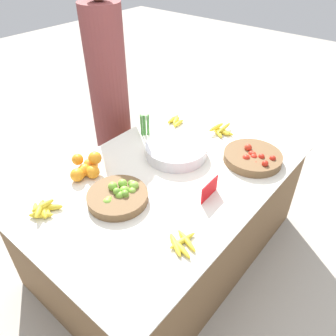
{
  "coord_description": "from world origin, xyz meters",
  "views": [
    {
      "loc": [
        -1.19,
        -0.99,
        1.89
      ],
      "look_at": [
        0.0,
        0.0,
        0.72
      ],
      "focal_mm": 35.0,
      "sensor_mm": 36.0,
      "label": 1
    }
  ],
  "objects_px": {
    "tomato_basket": "(253,157)",
    "price_sign": "(209,189)",
    "lime_bowl": "(119,196)",
    "metal_bowl": "(176,150)",
    "vendor_person": "(110,101)"
  },
  "relations": [
    {
      "from": "tomato_basket",
      "to": "price_sign",
      "type": "relative_size",
      "value": 2.31
    },
    {
      "from": "lime_bowl",
      "to": "tomato_basket",
      "type": "distance_m",
      "value": 0.88
    },
    {
      "from": "tomato_basket",
      "to": "metal_bowl",
      "type": "height_order",
      "value": "tomato_basket"
    },
    {
      "from": "lime_bowl",
      "to": "metal_bowl",
      "type": "distance_m",
      "value": 0.54
    },
    {
      "from": "lime_bowl",
      "to": "price_sign",
      "type": "distance_m",
      "value": 0.5
    },
    {
      "from": "metal_bowl",
      "to": "vendor_person",
      "type": "bearing_deg",
      "value": 79.17
    },
    {
      "from": "metal_bowl",
      "to": "price_sign",
      "type": "xyz_separation_m",
      "value": [
        -0.2,
        -0.39,
        0.01
      ]
    },
    {
      "from": "tomato_basket",
      "to": "vendor_person",
      "type": "height_order",
      "value": "vendor_person"
    },
    {
      "from": "metal_bowl",
      "to": "vendor_person",
      "type": "distance_m",
      "value": 0.81
    },
    {
      "from": "vendor_person",
      "to": "tomato_basket",
      "type": "bearing_deg",
      "value": -84.86
    },
    {
      "from": "vendor_person",
      "to": "price_sign",
      "type": "bearing_deg",
      "value": -106.39
    },
    {
      "from": "lime_bowl",
      "to": "tomato_basket",
      "type": "height_order",
      "value": "lime_bowl"
    },
    {
      "from": "lime_bowl",
      "to": "price_sign",
      "type": "height_order",
      "value": "price_sign"
    },
    {
      "from": "metal_bowl",
      "to": "lime_bowl",
      "type": "bearing_deg",
      "value": -176.66
    },
    {
      "from": "metal_bowl",
      "to": "tomato_basket",
      "type": "bearing_deg",
      "value": -57.8
    }
  ]
}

